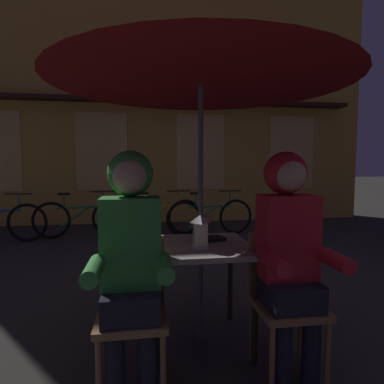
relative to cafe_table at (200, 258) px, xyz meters
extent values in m
plane|color=#2D2B28|center=(0.00, 0.00, -0.64)|extent=(60.00, 60.00, 0.00)
cube|color=#B2AD9E|center=(0.00, 0.00, 0.08)|extent=(0.72, 0.72, 0.04)
cylinder|color=#2D2319|center=(-0.31, -0.31, -0.29)|extent=(0.04, 0.04, 0.70)
cylinder|color=#2D2319|center=(0.31, -0.31, -0.29)|extent=(0.04, 0.04, 0.70)
cylinder|color=#2D2319|center=(-0.31, 0.31, -0.29)|extent=(0.04, 0.04, 0.70)
cylinder|color=#2D2319|center=(0.31, 0.31, -0.29)|extent=(0.04, 0.04, 0.70)
cylinder|color=#4C4C51|center=(0.00, 0.00, 0.49)|extent=(0.04, 0.04, 2.25)
cone|color=maroon|center=(0.00, 0.00, 1.42)|extent=(2.10, 2.10, 0.38)
sphere|color=#4C4C51|center=(0.00, 0.00, 1.64)|extent=(0.06, 0.06, 0.06)
cube|color=white|center=(-0.02, -0.09, 0.11)|extent=(0.11, 0.11, 0.02)
cube|color=white|center=(-0.02, -0.09, 0.20)|extent=(0.09, 0.09, 0.16)
pyramid|color=white|center=(-0.02, -0.09, 0.31)|extent=(0.11, 0.11, 0.06)
cube|color=olive|center=(-0.48, -0.44, -0.21)|extent=(0.40, 0.40, 0.04)
cylinder|color=olive|center=(-0.31, -0.61, -0.43)|extent=(0.03, 0.03, 0.41)
cylinder|color=olive|center=(-0.65, -0.61, -0.43)|extent=(0.03, 0.03, 0.41)
cylinder|color=olive|center=(-0.31, -0.27, -0.43)|extent=(0.03, 0.03, 0.41)
cylinder|color=olive|center=(-0.65, -0.27, -0.43)|extent=(0.03, 0.03, 0.41)
cube|color=olive|center=(-0.48, -0.26, 0.02)|extent=(0.40, 0.03, 0.42)
cube|color=olive|center=(0.48, -0.44, -0.21)|extent=(0.40, 0.40, 0.04)
cylinder|color=olive|center=(0.65, -0.61, -0.43)|extent=(0.03, 0.03, 0.41)
cylinder|color=olive|center=(0.31, -0.61, -0.43)|extent=(0.03, 0.03, 0.41)
cylinder|color=olive|center=(0.65, -0.27, -0.43)|extent=(0.03, 0.03, 0.41)
cylinder|color=olive|center=(0.31, -0.27, -0.43)|extent=(0.03, 0.03, 0.41)
cube|color=olive|center=(0.48, -0.26, 0.02)|extent=(0.40, 0.03, 0.42)
cylinder|color=black|center=(-0.39, -0.57, -0.41)|extent=(0.11, 0.11, 0.45)
cylinder|color=black|center=(-0.57, -0.57, -0.41)|extent=(0.11, 0.11, 0.45)
cube|color=black|center=(-0.48, -0.44, -0.11)|extent=(0.32, 0.36, 0.16)
cube|color=#338C38|center=(-0.48, -0.40, 0.23)|extent=(0.34, 0.22, 0.52)
cylinder|color=#338C38|center=(-0.30, -0.62, 0.14)|extent=(0.09, 0.30, 0.09)
cylinder|color=#338C38|center=(-0.66, -0.62, 0.14)|extent=(0.09, 0.30, 0.09)
sphere|color=tan|center=(-0.48, -0.40, 0.62)|extent=(0.21, 0.21, 0.21)
sphere|color=#338C38|center=(-0.48, -0.35, 0.63)|extent=(0.27, 0.27, 0.27)
cylinder|color=black|center=(0.57, -0.57, -0.41)|extent=(0.11, 0.11, 0.45)
cylinder|color=black|center=(0.39, -0.57, -0.41)|extent=(0.11, 0.11, 0.45)
cube|color=black|center=(0.48, -0.44, -0.11)|extent=(0.32, 0.36, 0.16)
cube|color=red|center=(0.48, -0.40, 0.23)|extent=(0.34, 0.22, 0.52)
cylinder|color=red|center=(0.66, -0.62, 0.14)|extent=(0.09, 0.30, 0.09)
cylinder|color=red|center=(0.30, -0.62, 0.14)|extent=(0.09, 0.30, 0.09)
sphere|color=tan|center=(0.48, -0.40, 0.62)|extent=(0.21, 0.21, 0.21)
sphere|color=red|center=(0.48, -0.35, 0.63)|extent=(0.27, 0.27, 0.27)
cube|color=gold|center=(-0.22, 5.40, 2.46)|extent=(10.00, 0.60, 6.20)
cube|color=#E0B260|center=(-1.32, 5.09, 0.96)|extent=(1.10, 0.02, 1.70)
cube|color=#E0B260|center=(0.88, 5.09, 0.96)|extent=(1.10, 0.02, 1.70)
cube|color=#E0B260|center=(3.08, 5.09, 0.96)|extent=(1.10, 0.02, 1.70)
cube|color=#331914|center=(-0.22, 4.95, 2.06)|extent=(9.00, 0.36, 0.08)
torus|color=black|center=(-2.39, 3.55, -0.31)|extent=(0.66, 0.05, 0.66)
cylinder|color=#1E4C93|center=(-2.51, 3.55, 0.05)|extent=(0.02, 0.02, 0.28)
cylinder|color=black|center=(-2.51, 3.55, 0.19)|extent=(0.44, 0.03, 0.02)
torus|color=black|center=(-1.03, 3.83, -0.31)|extent=(0.66, 0.11, 0.66)
torus|color=black|center=(-2.05, 3.74, -0.31)|extent=(0.66, 0.11, 0.66)
cylinder|color=#236B3D|center=(-1.54, 3.78, -0.09)|extent=(0.84, 0.11, 0.04)
cylinder|color=#236B3D|center=(-1.66, 3.77, -0.28)|extent=(0.61, 0.09, 0.44)
cylinder|color=#236B3D|center=(-1.82, 3.76, 0.03)|extent=(0.02, 0.02, 0.24)
cube|color=black|center=(-1.82, 3.76, 0.16)|extent=(0.21, 0.10, 0.04)
cylinder|color=#236B3D|center=(-1.15, 3.82, 0.05)|extent=(0.02, 0.02, 0.28)
cylinder|color=black|center=(-1.15, 3.82, 0.19)|extent=(0.44, 0.07, 0.02)
torus|color=black|center=(0.36, 3.79, -0.31)|extent=(0.66, 0.13, 0.66)
torus|color=black|center=(-0.66, 3.66, -0.31)|extent=(0.66, 0.13, 0.66)
cylinder|color=#B78419|center=(-0.15, 3.72, -0.09)|extent=(0.83, 0.14, 0.04)
cylinder|color=#B78419|center=(-0.27, 3.71, -0.28)|extent=(0.61, 0.11, 0.44)
cylinder|color=#B78419|center=(-0.43, 3.69, 0.03)|extent=(0.02, 0.02, 0.24)
cube|color=black|center=(-0.43, 3.69, 0.16)|extent=(0.21, 0.10, 0.04)
cylinder|color=#B78419|center=(0.23, 3.77, 0.05)|extent=(0.02, 0.02, 0.28)
cylinder|color=black|center=(0.23, 3.77, 0.19)|extent=(0.44, 0.08, 0.02)
torus|color=black|center=(1.32, 3.66, -0.31)|extent=(0.66, 0.14, 0.66)
torus|color=black|center=(0.31, 3.52, -0.31)|extent=(0.66, 0.14, 0.66)
cylinder|color=#236B3D|center=(0.81, 3.59, -0.09)|extent=(0.83, 0.15, 0.04)
cylinder|color=#236B3D|center=(0.69, 3.57, -0.28)|extent=(0.60, 0.12, 0.44)
cylinder|color=#236B3D|center=(0.53, 3.55, 0.03)|extent=(0.02, 0.02, 0.24)
cube|color=black|center=(0.53, 3.55, 0.16)|extent=(0.21, 0.11, 0.04)
cylinder|color=#236B3D|center=(1.20, 3.64, 0.05)|extent=(0.02, 0.02, 0.28)
cylinder|color=black|center=(1.20, 3.64, 0.19)|extent=(0.44, 0.08, 0.02)
cube|color=black|center=(0.10, 0.11, 0.11)|extent=(0.23, 0.19, 0.02)
camera|label=1|loc=(-0.40, -2.29, 0.68)|focal=30.44mm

